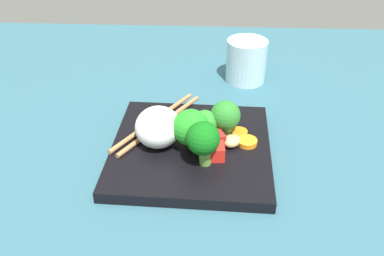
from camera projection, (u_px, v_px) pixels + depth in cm
name	position (u px, v px, depth cm)	size (l,w,h in cm)	color
ground_plane	(191.00, 159.00, 66.20)	(110.00, 110.00, 2.00)	#2D5968
square_plate	(191.00, 149.00, 65.14)	(24.02, 24.02, 1.77)	black
rice_mound	(158.00, 129.00, 62.73)	(7.22, 6.88, 6.12)	white
broccoli_floret_0	(225.00, 116.00, 65.10)	(4.70, 4.70, 6.00)	#7BBA50
broccoli_floret_1	(205.00, 123.00, 64.84)	(4.07, 4.07, 4.70)	#568F4B
broccoli_floret_2	(203.00, 140.00, 58.43)	(4.83, 4.83, 6.97)	#63A03F
broccoli_floret_3	(194.00, 128.00, 61.86)	(5.46, 5.46, 6.49)	#5E8F40
carrot_slice_0	(247.00, 142.00, 64.53)	(3.04, 3.04, 0.79)	orange
carrot_slice_1	(239.00, 133.00, 66.61)	(2.62, 2.62, 0.71)	orange
carrot_slice_2	(204.00, 127.00, 68.12)	(3.05, 3.05, 0.50)	orange
pepper_chunk_0	(217.00, 151.00, 61.37)	(2.69, 2.17, 2.20)	red
pepper_chunk_1	(217.00, 139.00, 64.04)	(2.36, 1.96, 2.21)	red
chicken_piece_0	(232.00, 143.00, 63.54)	(2.94, 2.42, 1.77)	tan
chicken_piece_1	(190.00, 127.00, 66.33)	(3.69, 2.90, 2.50)	tan
chopstick_pair	(157.00, 123.00, 69.00)	(18.79, 12.95, 0.76)	#A37144
drinking_glass	(246.00, 61.00, 83.70)	(7.98, 7.98, 8.45)	silver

